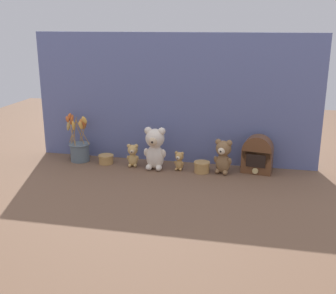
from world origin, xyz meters
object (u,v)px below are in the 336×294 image
teddy_bear_medium (223,156)px  vintage_radio (257,155)px  teddy_bear_tiny (179,160)px  decorative_tin_tall (106,159)px  teddy_bear_small (133,155)px  teddy_bear_large (155,147)px  decorative_tin_short (202,167)px  flower_vase (79,147)px

teddy_bear_medium → vintage_radio: vintage_radio is taller
teddy_bear_tiny → decorative_tin_tall: teddy_bear_tiny is taller
teddy_bear_medium → teddy_bear_small: teddy_bear_medium is taller
teddy_bear_large → vintage_radio: teddy_bear_large is taller
decorative_tin_tall → teddy_bear_large: bearing=-5.8°
decorative_tin_tall → decorative_tin_short: 0.58m
teddy_bear_tiny → decorative_tin_tall: (-0.45, 0.02, -0.03)m
flower_vase → decorative_tin_tall: bearing=-4.9°
teddy_bear_tiny → teddy_bear_large: bearing=-176.6°
teddy_bear_large → flower_vase: 0.49m
teddy_bear_tiny → flower_vase: flower_vase is taller
teddy_bear_tiny → teddy_bear_small: bearing=178.2°
teddy_bear_small → decorative_tin_short: bearing=-2.2°
teddy_bear_small → decorative_tin_short: (0.41, -0.02, -0.04)m
teddy_bear_small → teddy_bear_large: bearing=-7.1°
flower_vase → decorative_tin_short: (0.75, -0.04, -0.05)m
teddy_bear_medium → decorative_tin_tall: teddy_bear_medium is taller
teddy_bear_medium → teddy_bear_large: bearing=-178.5°
teddy_bear_medium → vintage_radio: bearing=16.6°
teddy_bear_small → decorative_tin_tall: bearing=175.3°
teddy_bear_medium → decorative_tin_short: (-0.12, -0.01, -0.07)m
teddy_bear_medium → teddy_bear_small: size_ratio=1.45×
flower_vase → teddy_bear_large: bearing=-5.5°
teddy_bear_large → flower_vase: flower_vase is taller
flower_vase → decorative_tin_tall: 0.18m
decorative_tin_short → vintage_radio: bearing=11.9°
teddy_bear_medium → vintage_radio: (0.19, 0.06, -0.00)m
teddy_bear_tiny → flower_vase: bearing=176.5°
teddy_bear_large → teddy_bear_tiny: bearing=3.4°
decorative_tin_tall → decorative_tin_short: bearing=-2.9°
teddy_bear_medium → vintage_radio: size_ratio=0.92×
teddy_bear_tiny → decorative_tin_short: teddy_bear_tiny is taller
decorative_tin_tall → teddy_bear_medium: bearing=-1.8°
teddy_bear_small → vintage_radio: vintage_radio is taller
vintage_radio → decorative_tin_tall: bearing=-177.8°
teddy_bear_large → decorative_tin_short: bearing=0.4°
teddy_bear_medium → teddy_bear_tiny: 0.25m
flower_vase → decorative_tin_short: flower_vase is taller
teddy_bear_large → vintage_radio: bearing=6.5°
teddy_bear_large → decorative_tin_tall: (-0.31, 0.03, -0.10)m
decorative_tin_short → teddy_bear_large: bearing=-179.6°
flower_vase → vintage_radio: size_ratio=1.41×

